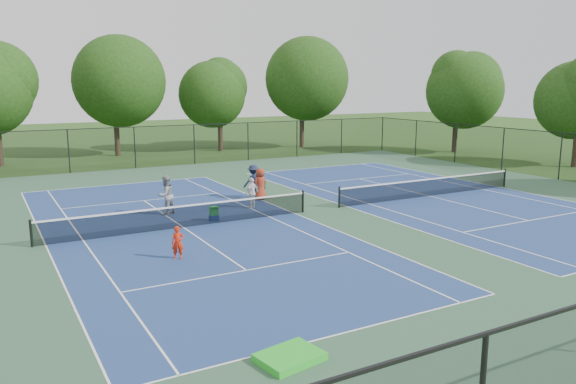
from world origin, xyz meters
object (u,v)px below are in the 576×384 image
ball_crate (214,218)px  ball_hopper (214,211)px  child_player (178,243)px  bystander_c (260,184)px  instructor (166,195)px  tree_back_d (302,75)px  tree_back_b (113,77)px  bystander_a (252,193)px  bystander_b (254,181)px  tree_back_c (219,90)px  tree_side_e (458,86)px

ball_crate → ball_hopper: ball_hopper is taller
child_player → bystander_c: (7.07, 7.76, 0.25)m
instructor → tree_back_d: bearing=-158.0°
tree_back_b → bystander_a: bearing=-87.0°
bystander_b → tree_back_c: bearing=-111.5°
bystander_a → bystander_c: 2.03m
child_player → bystander_b: bearing=71.4°
bystander_a → ball_hopper: 3.10m
bystander_a → ball_hopper: bearing=5.3°
bystander_a → ball_crate: 3.15m
tree_back_c → tree_back_d: tree_back_d is taller
ball_crate → ball_hopper: 0.34m
tree_side_e → bystander_b: 26.86m
tree_back_d → child_player: 35.96m
tree_back_b → child_player: 31.02m
bystander_b → ball_hopper: bystander_b is taller
instructor → bystander_a: 4.20m
bystander_b → bystander_c: (0.08, -0.67, -0.06)m
tree_side_e → bystander_b: tree_side_e is taller
tree_side_e → bystander_a: 28.82m
tree_side_e → bystander_a: bearing=-155.2°
bystander_a → tree_side_e: bearing=179.2°
instructor → ball_hopper: 2.74m
instructor → ball_crate: size_ratio=4.65×
child_player → ball_crate: 5.59m
tree_back_b → instructor: bearing=-97.1°
tree_back_c → ball_crate: size_ratio=20.84×
child_player → ball_crate: bearing=76.4°
tree_back_c → child_player: 32.47m
bystander_b → ball_hopper: (-3.82, -3.85, -0.43)m
child_player → instructor: size_ratio=0.63×
bystander_b → instructor: bearing=12.9°
tree_back_d → bystander_a: 27.66m
tree_back_d → bystander_c: 25.67m
bystander_a → bystander_b: (1.17, 2.26, 0.13)m
bystander_b → ball_crate: size_ratio=4.46×
tree_back_b → bystander_c: tree_back_b is taller
bystander_c → ball_crate: 5.08m
tree_back_c → instructor: (-11.90, -22.26, -4.54)m
ball_hopper → tree_back_b: bearing=86.9°
bystander_c → tree_side_e: bearing=-168.4°
bystander_b → ball_crate: bystander_b is taller
child_player → ball_hopper: bearing=76.4°
instructor → bystander_b: size_ratio=1.04×
tree_side_e → child_player: bearing=-150.2°
tree_back_b → bystander_c: bearing=-83.6°
bystander_b → ball_hopper: size_ratio=4.48×
bystander_c → ball_hopper: bystander_c is taller
bystander_a → ball_crate: bystander_a is taller
tree_side_e → instructor: tree_side_e is taller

